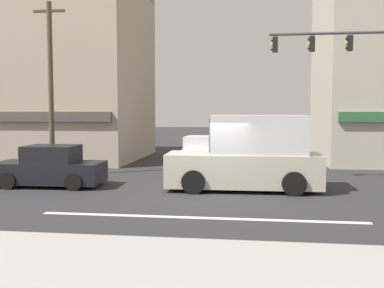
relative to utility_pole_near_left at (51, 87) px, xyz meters
The scene contains 9 objects.
ground_plane 8.93m from the utility_pole_near_left, 23.53° to the right, with size 120.00×120.00×0.00m, color #2B2B2D.
lane_marking_stripe 10.69m from the utility_pole_near_left, 42.36° to the right, with size 9.00×0.24×0.01m, color silver.
sidewalk_curb 14.34m from the utility_pole_near_left, 57.87° to the right, with size 40.00×5.00×0.16m, color #9E9993.
building_left_block 8.50m from the utility_pole_near_left, 118.71° to the left, with size 12.24×8.98×10.29m.
utility_pole_near_left is the anchor object (origin of this frame).
traffic_light_mast 12.87m from the utility_pole_near_left, ahead, with size 4.89×0.26×6.20m.
box_truck_crossing_rightbound 9.29m from the utility_pole_near_left, 14.32° to the right, with size 5.65×2.35×2.75m.
sedan_waiting_far 8.23m from the utility_pole_near_left, 36.26° to the left, with size 2.02×4.17×1.58m.
sedan_crossing_center 4.15m from the utility_pole_near_left, 67.09° to the right, with size 4.14×1.96×1.58m.
Camera 1 is at (1.38, -15.49, 2.95)m, focal length 42.00 mm.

